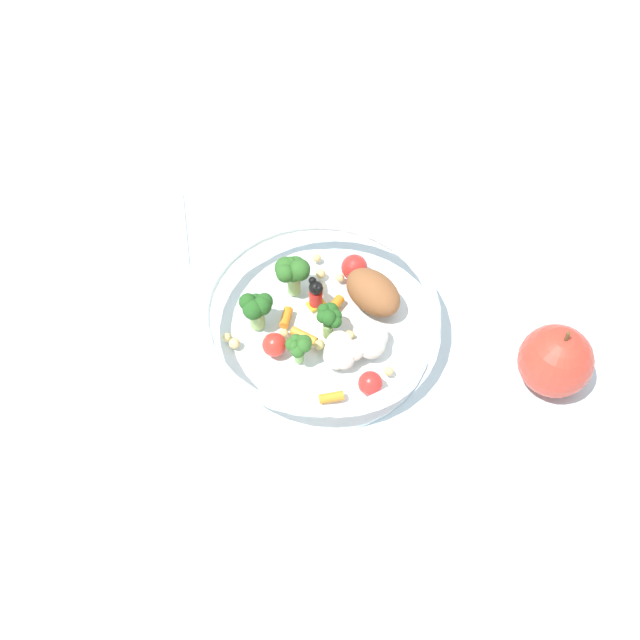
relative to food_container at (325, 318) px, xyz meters
name	(u,v)px	position (x,y,z in m)	size (l,w,h in m)	color
ground_plane	(328,340)	(0.00, 0.01, -0.03)	(2.40, 2.40, 0.00)	silver
food_container	(325,318)	(0.00, 0.00, 0.00)	(0.26, 0.26, 0.06)	white
loose_apple	(555,361)	(-0.24, 0.02, 0.01)	(0.08, 0.08, 0.09)	#BC3828
folded_napkin	(143,234)	(0.25, -0.10, -0.03)	(0.11, 0.13, 0.01)	white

